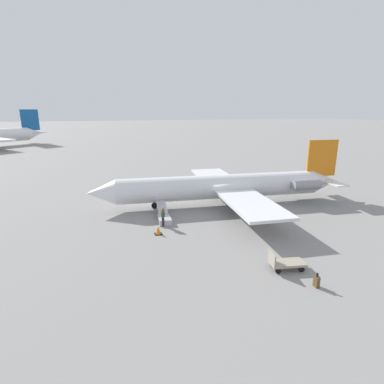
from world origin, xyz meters
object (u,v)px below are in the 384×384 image
boarding_stairs (164,217)px  passenger (163,215)px  luggage_cart (285,263)px  suitcase (317,282)px  airplane_main (228,186)px

boarding_stairs → passenger: size_ratio=2.37×
luggage_cart → suitcase: bearing=114.8°
airplane_main → boarding_stairs: size_ratio=6.81×
airplane_main → luggage_cart: bearing=86.4°
boarding_stairs → passenger: 1.42m
airplane_main → suitcase: airplane_main is taller
boarding_stairs → suitcase: boarding_stairs is taller
luggage_cart → suitcase: 2.31m
boarding_stairs → luggage_cart: 12.22m
passenger → suitcase: passenger is taller
airplane_main → passenger: (8.29, 3.99, -1.01)m
airplane_main → boarding_stairs: airplane_main is taller
boarding_stairs → suitcase: size_ratio=4.68×
boarding_stairs → luggage_cart: (-5.09, 11.10, 0.09)m
passenger → luggage_cart: size_ratio=0.73×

